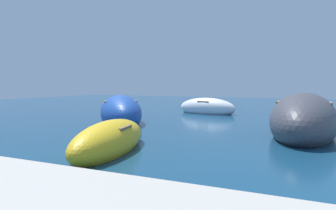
{
  "coord_description": "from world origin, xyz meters",
  "views": [
    {
      "loc": [
        -3.65,
        -6.46,
        2.09
      ],
      "look_at": [
        -10.27,
        8.1,
        0.96
      ],
      "focal_mm": 32.61,
      "sensor_mm": 36.0,
      "label": 1
    }
  ],
  "objects_px": {
    "moored_boat_1": "(207,108)",
    "moored_boat_6": "(303,111)",
    "moored_boat_0": "(110,140)",
    "moored_boat_3": "(303,120)",
    "moored_boat_5": "(121,113)"
  },
  "relations": [
    {
      "from": "moored_boat_1",
      "to": "moored_boat_3",
      "type": "relative_size",
      "value": 0.7
    },
    {
      "from": "moored_boat_0",
      "to": "moored_boat_6",
      "type": "distance_m",
      "value": 15.26
    },
    {
      "from": "moored_boat_1",
      "to": "moored_boat_0",
      "type": "bearing_deg",
      "value": -76.02
    },
    {
      "from": "moored_boat_3",
      "to": "moored_boat_6",
      "type": "xyz_separation_m",
      "value": [
        -0.08,
        8.74,
        -0.33
      ]
    },
    {
      "from": "moored_boat_1",
      "to": "moored_boat_3",
      "type": "height_order",
      "value": "moored_boat_3"
    },
    {
      "from": "moored_boat_1",
      "to": "moored_boat_5",
      "type": "relative_size",
      "value": 0.79
    },
    {
      "from": "moored_boat_1",
      "to": "moored_boat_5",
      "type": "distance_m",
      "value": 7.2
    },
    {
      "from": "moored_boat_1",
      "to": "moored_boat_3",
      "type": "bearing_deg",
      "value": -38.84
    },
    {
      "from": "moored_boat_0",
      "to": "moored_boat_3",
      "type": "xyz_separation_m",
      "value": [
        5.35,
        5.59,
        0.27
      ]
    },
    {
      "from": "moored_boat_0",
      "to": "moored_boat_1",
      "type": "relative_size",
      "value": 1.06
    },
    {
      "from": "moored_boat_1",
      "to": "moored_boat_6",
      "type": "relative_size",
      "value": 1.2
    },
    {
      "from": "moored_boat_0",
      "to": "moored_boat_1",
      "type": "xyz_separation_m",
      "value": [
        -0.86,
        12.72,
        0.05
      ]
    },
    {
      "from": "moored_boat_3",
      "to": "moored_boat_6",
      "type": "height_order",
      "value": "moored_boat_3"
    },
    {
      "from": "moored_boat_3",
      "to": "moored_boat_5",
      "type": "bearing_deg",
      "value": 87.84
    },
    {
      "from": "moored_boat_0",
      "to": "moored_boat_3",
      "type": "distance_m",
      "value": 7.74
    }
  ]
}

